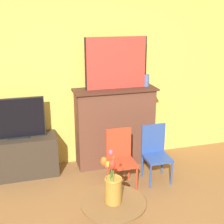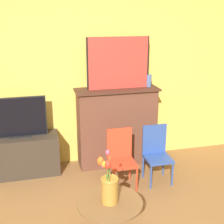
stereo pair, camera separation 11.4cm
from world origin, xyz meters
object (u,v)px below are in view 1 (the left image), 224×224
(chair_red, at_px, (121,155))
(chair_blue, at_px, (155,150))
(tv_monitor, at_px, (17,119))
(vase_tulips, at_px, (113,186))
(painting, at_px, (116,63))

(chair_red, height_order, chair_blue, same)
(tv_monitor, distance_m, vase_tulips, 1.81)
(chair_red, bearing_deg, painting, 78.37)
(tv_monitor, xyz_separation_m, chair_red, (1.21, -0.59, -0.40))
(tv_monitor, xyz_separation_m, chair_blue, (1.69, -0.58, -0.40))
(tv_monitor, distance_m, chair_red, 1.41)
(chair_red, bearing_deg, vase_tulips, -111.43)
(painting, bearing_deg, tv_monitor, -178.80)
(tv_monitor, height_order, vase_tulips, tv_monitor)
(vase_tulips, bearing_deg, chair_red, 68.57)
(painting, height_order, chair_red, painting)
(chair_red, xyz_separation_m, vase_tulips, (-0.40, -1.02, 0.23))
(chair_red, distance_m, chair_blue, 0.48)
(tv_monitor, bearing_deg, chair_blue, -18.90)
(painting, xyz_separation_m, vase_tulips, (-0.53, -1.64, -0.83))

